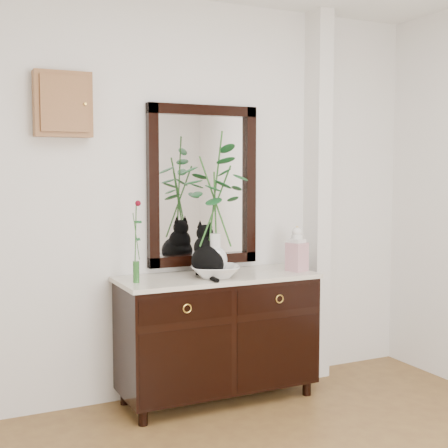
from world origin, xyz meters
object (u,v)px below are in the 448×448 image
cat (208,251)px  lotus_bowl (215,272)px  ginger_jar (297,248)px  sideboard (218,331)px

cat → lotus_bowl: size_ratio=1.10×
ginger_jar → lotus_bowl: bearing=179.6°
sideboard → cat: size_ratio=3.82×
cat → lotus_bowl: cat is taller
sideboard → lotus_bowl: (-0.05, -0.07, 0.41)m
sideboard → cat: (-0.08, -0.03, 0.55)m
cat → lotus_bowl: 0.14m
sideboard → cat: 0.56m
cat → ginger_jar: bearing=0.9°
lotus_bowl → ginger_jar: bearing=-0.4°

